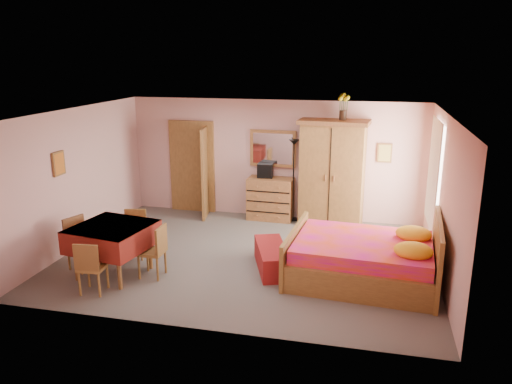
% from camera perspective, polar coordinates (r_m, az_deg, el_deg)
% --- Properties ---
extents(floor, '(6.50, 6.50, 0.00)m').
position_cam_1_polar(floor, '(9.06, -1.05, -7.48)').
color(floor, slate).
rests_on(floor, ground).
extents(ceiling, '(6.50, 6.50, 0.00)m').
position_cam_1_polar(ceiling, '(8.40, -1.14, 9.08)').
color(ceiling, brown).
rests_on(ceiling, wall_back).
extents(wall_back, '(6.50, 0.10, 2.60)m').
position_cam_1_polar(wall_back, '(11.02, 2.08, 3.76)').
color(wall_back, '#DCA59F').
rests_on(wall_back, floor).
extents(wall_front, '(6.50, 0.10, 2.60)m').
position_cam_1_polar(wall_front, '(6.36, -6.61, -5.20)').
color(wall_front, '#DCA59F').
rests_on(wall_front, floor).
extents(wall_left, '(0.10, 5.00, 2.60)m').
position_cam_1_polar(wall_left, '(9.92, -19.62, 1.55)').
color(wall_left, '#DCA59F').
rests_on(wall_left, floor).
extents(wall_right, '(0.10, 5.00, 2.60)m').
position_cam_1_polar(wall_right, '(8.48, 20.73, -0.83)').
color(wall_right, '#DCA59F').
rests_on(wall_right, floor).
extents(doorway, '(1.06, 0.12, 2.15)m').
position_cam_1_polar(doorway, '(11.55, -7.27, 2.79)').
color(doorway, '#9E6B35').
rests_on(doorway, floor).
extents(window, '(0.08, 1.40, 1.95)m').
position_cam_1_polar(window, '(9.59, 19.70, 2.01)').
color(window, white).
rests_on(window, wall_right).
extents(picture_left, '(0.04, 0.32, 0.42)m').
position_cam_1_polar(picture_left, '(9.34, -21.63, 3.04)').
color(picture_left, orange).
rests_on(picture_left, wall_left).
extents(picture_back, '(0.30, 0.04, 0.40)m').
position_cam_1_polar(picture_back, '(10.75, 14.48, 4.34)').
color(picture_back, '#D8BF59').
rests_on(picture_back, wall_back).
extents(chest_of_drawers, '(1.00, 0.53, 0.93)m').
position_cam_1_polar(chest_of_drawers, '(10.97, 1.67, -0.78)').
color(chest_of_drawers, '#A46737').
rests_on(chest_of_drawers, floor).
extents(wall_mirror, '(1.02, 0.10, 0.81)m').
position_cam_1_polar(wall_mirror, '(10.92, 1.93, 4.99)').
color(wall_mirror, silver).
rests_on(wall_mirror, wall_back).
extents(stereo, '(0.34, 0.26, 0.31)m').
position_cam_1_polar(stereo, '(10.89, 1.06, 2.46)').
color(stereo, black).
rests_on(stereo, chest_of_drawers).
extents(floor_lamp, '(0.28, 0.28, 1.79)m').
position_cam_1_polar(floor_lamp, '(10.81, 4.29, 1.30)').
color(floor_lamp, black).
rests_on(floor_lamp, floor).
extents(wardrobe, '(1.49, 0.86, 2.24)m').
position_cam_1_polar(wardrobe, '(10.60, 8.71, 2.13)').
color(wardrobe, olive).
rests_on(wardrobe, floor).
extents(sunflower_vase, '(0.22, 0.22, 0.54)m').
position_cam_1_polar(sunflower_vase, '(10.39, 9.95, 9.60)').
color(sunflower_vase, yellow).
rests_on(sunflower_vase, wardrobe).
extents(bed, '(2.48, 2.01, 1.09)m').
position_cam_1_polar(bed, '(8.23, 12.13, -6.22)').
color(bed, '#D81591').
rests_on(bed, floor).
extents(bench, '(0.84, 1.31, 0.41)m').
position_cam_1_polar(bench, '(8.53, 1.80, -7.52)').
color(bench, maroon).
rests_on(bench, floor).
extents(dining_table, '(1.33, 1.33, 0.85)m').
position_cam_1_polar(dining_table, '(8.58, -15.96, -6.41)').
color(dining_table, maroon).
rests_on(dining_table, floor).
extents(chair_south, '(0.42, 0.42, 0.84)m').
position_cam_1_polar(chair_south, '(8.05, -18.18, -8.08)').
color(chair_south, '#AE7D3A').
rests_on(chair_south, floor).
extents(chair_north, '(0.46, 0.46, 0.85)m').
position_cam_1_polar(chair_north, '(9.19, -13.75, -4.76)').
color(chair_north, '#A46E37').
rests_on(chair_north, floor).
extents(chair_west, '(0.53, 0.53, 0.90)m').
position_cam_1_polar(chair_west, '(8.94, -19.26, -5.63)').
color(chair_west, olive).
rests_on(chair_west, floor).
extents(chair_east, '(0.40, 0.40, 0.87)m').
position_cam_1_polar(chair_east, '(8.35, -11.84, -6.64)').
color(chair_east, olive).
rests_on(chair_east, floor).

